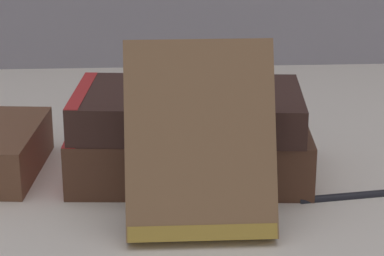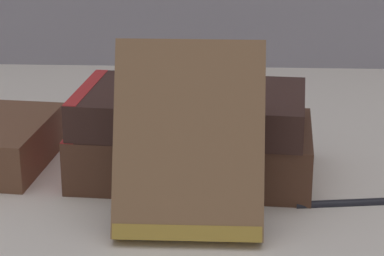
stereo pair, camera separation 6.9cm
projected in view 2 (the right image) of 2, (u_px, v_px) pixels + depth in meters
The scene contains 7 objects.
ground_plane at pixel (167, 193), 0.71m from camera, with size 3.00×3.00×0.00m, color beige.
book_flat_bottom at pixel (187, 150), 0.74m from camera, with size 0.22×0.14×0.05m.
book_flat_top at pixel (185, 109), 0.72m from camera, with size 0.21×0.14×0.03m.
book_leaning_front at pixel (189, 147), 0.62m from camera, with size 0.12×0.08×0.15m.
pocket_watch at pixel (231, 89), 0.71m from camera, with size 0.05×0.05×0.01m.
reading_glasses at pixel (129, 121), 0.89m from camera, with size 0.11×0.06×0.00m.
fountain_pen at pixel (374, 199), 0.68m from camera, with size 0.14×0.03×0.01m.
Camera 2 is at (0.05, -0.65, 0.29)m, focal length 75.00 mm.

